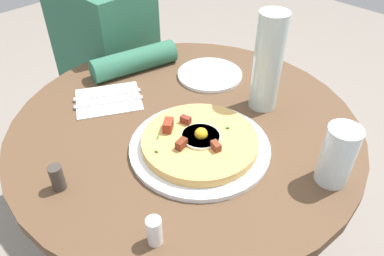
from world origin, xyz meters
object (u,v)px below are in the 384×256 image
breakfast_pizza (199,141)px  bread_plate (210,75)px  person_seated (111,91)px  knife (109,102)px  dining_table (186,171)px  water_bottle (268,62)px  pizza_plate (200,147)px  water_glass (338,155)px  salt_shaker (154,231)px  pepper_shaker (57,178)px  fork (108,95)px

breakfast_pizza → bread_plate: 0.32m
person_seated → knife: 0.49m
dining_table → water_bottle: (-0.09, -0.19, 0.30)m
pizza_plate → water_glass: size_ratio=2.39×
bread_plate → salt_shaker: salt_shaker is taller
bread_plate → pepper_shaker: bearing=98.8°
salt_shaker → water_glass: bearing=-111.8°
person_seated → bread_plate: (-0.45, -0.07, 0.24)m
pepper_shaker → dining_table: bearing=-93.8°
pizza_plate → water_bottle: bearing=-88.9°
pizza_plate → breakfast_pizza: bearing=27.8°
bread_plate → fork: (0.12, 0.28, 0.00)m
salt_shaker → water_bottle: bearing=-75.8°
pizza_plate → pepper_shaker: pepper_shaker is taller
bread_plate → person_seated: bearing=8.8°
bread_plate → pepper_shaker: size_ratio=3.28×
bread_plate → water_bottle: bearing=177.2°
water_glass → pepper_shaker: (0.38, 0.41, -0.04)m
person_seated → breakfast_pizza: (-0.66, 0.18, 0.26)m
salt_shaker → pizza_plate: bearing=-63.6°
water_bottle → water_glass: bearing=156.6°
pizza_plate → salt_shaker: size_ratio=5.40×
knife → water_bottle: 0.42m
fork → knife: (-0.03, 0.02, 0.00)m
dining_table → knife: (0.20, 0.09, 0.18)m
fork → knife: 0.04m
person_seated → pizza_plate: size_ratio=3.53×
pizza_plate → bread_plate: size_ratio=1.69×
dining_table → knife: knife is taller
bread_plate → knife: (0.09, 0.30, 0.00)m
dining_table → pepper_shaker: size_ratio=15.06×
person_seated → water_glass: person_seated is taller
fork → water_bottle: size_ratio=0.71×
water_bottle → salt_shaker: (-0.12, 0.47, -0.10)m
dining_table → water_bottle: size_ratio=3.42×
water_glass → bread_plate: bearing=-15.0°
breakfast_pizza → fork: 0.33m
dining_table → water_glass: bearing=-167.4°
knife → water_bottle: water_bottle is taller
fork → pizza_plate: bearing=124.2°
knife → bread_plate: bearing=-167.6°
bread_plate → salt_shaker: (-0.32, 0.48, 0.02)m
water_glass → breakfast_pizza: bearing=26.2°
fork → salt_shaker: size_ratio=3.02×
pizza_plate → water_glass: bearing=-153.8°
breakfast_pizza → water_bottle: size_ratio=1.04×
pizza_plate → bread_plate: pizza_plate is taller
person_seated → water_bottle: person_seated is taller
bread_plate → pepper_shaker: 0.55m
dining_table → person_seated: person_seated is taller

